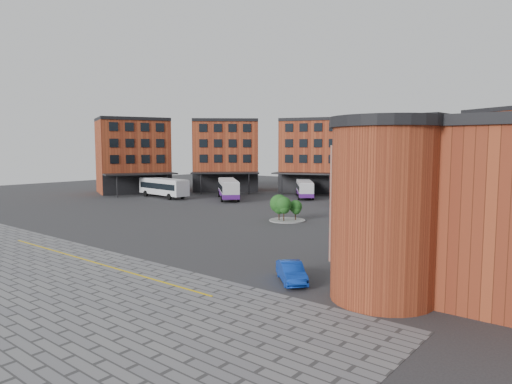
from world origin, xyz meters
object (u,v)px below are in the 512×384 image
Objects in this scene: bus_b at (228,189)px; bus_c at (305,189)px; bus_e at (465,201)px; bus_f at (481,212)px; bus_a at (163,186)px; bus_d at (361,196)px; blue_car at (291,272)px; tree_island at (284,207)px.

bus_b reaches higher than bus_c.
bus_b is at bearing -159.48° from bus_e.
bus_c is at bearing -133.70° from bus_f.
bus_e is at bearing -44.02° from bus_c.
bus_d is at bearing -63.55° from bus_a.
blue_car is (46.96, -27.69, -1.33)m from bus_a.
bus_b is at bearing -167.85° from bus_c.
bus_f is 3.04× the size of blue_car.
bus_f reaches higher than bus_e.
blue_car is (-0.20, -39.99, -1.06)m from bus_e.
bus_a is 11.99m from bus_b.
bus_f reaches higher than bus_a.
bus_e is at bearing 52.60° from tree_island.
tree_island is 1.08× the size of blue_car.
bus_a is 2.99× the size of blue_car.
bus_c is at bearing 117.80° from tree_island.
bus_e is at bearing -68.83° from bus_a.
bus_b is 1.03× the size of bus_d.
bus_b is at bearing -145.32° from bus_d.
bus_a reaches higher than bus_e.
bus_c is (19.59, 15.69, -0.38)m from bus_a.
bus_f is at bearing -60.15° from bus_c.
tree_island is 0.43× the size of bus_d.
bus_f is (51.59, 2.01, -0.14)m from bus_a.
bus_f is (19.70, 9.67, 0.09)m from tree_island.
blue_car is at bearing -113.97° from bus_a.
tree_island is 0.44× the size of bus_c.
bus_e is at bearing 20.56° from bus_d.
bus_c is 0.80× the size of bus_f.
bus_a is at bearing 166.50° from tree_island.
bus_b is 22.69m from bus_d.
bus_b is 1.07× the size of bus_c.
bus_b is at bearing -115.31° from bus_f.
blue_car is at bearing -29.43° from bus_f.
tree_island is at bearing -117.59° from bus_e.
bus_d reaches higher than blue_car.
bus_d is at bearing 63.45° from blue_car.
bus_f is at bearing 34.42° from blue_car.
tree_island is 26.39m from bus_c.
tree_island is 21.94m from bus_f.
bus_c is 13.48m from bus_d.
bus_d is at bearing -53.97° from bus_c.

